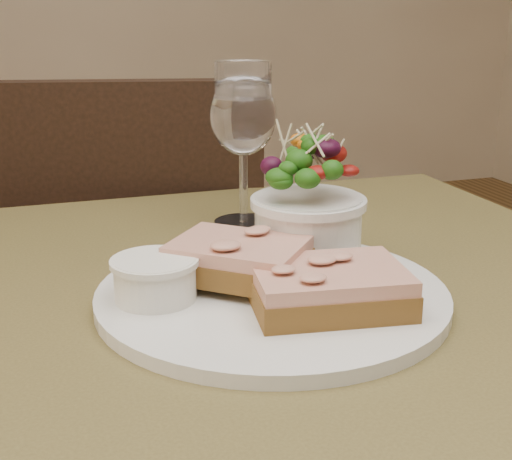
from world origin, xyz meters
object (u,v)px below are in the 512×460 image
object	(u,v)px
chair_far	(140,405)
salad_bowl	(308,199)
wine_glass	(243,121)
cafe_table	(260,409)
sandwich_back	(238,259)
ramekin	(155,277)
sandwich_front	(329,287)
dinner_plate	(272,295)

from	to	relation	value
chair_far	salad_bowl	size ratio (longest dim) A/B	7.09
wine_glass	cafe_table	bearing A→B (deg)	-104.12
chair_far	sandwich_back	xyz separation A→B (m)	(0.01, -0.60, 0.49)
ramekin	wine_glass	size ratio (longest dim) A/B	0.39
sandwich_front	salad_bowl	size ratio (longest dim) A/B	1.07
cafe_table	salad_bowl	xyz separation A→B (m)	(0.07, 0.07, 0.17)
sandwich_front	sandwich_back	bearing A→B (deg)	136.70
dinner_plate	sandwich_back	distance (m)	0.04
salad_bowl	wine_glass	world-z (taller)	wine_glass
sandwich_front	wine_glass	distance (m)	0.29
cafe_table	sandwich_front	world-z (taller)	sandwich_front
sandwich_back	salad_bowl	xyz separation A→B (m)	(0.08, 0.05, 0.04)
sandwich_back	sandwich_front	bearing A→B (deg)	-10.95
cafe_table	ramekin	world-z (taller)	ramekin
salad_bowl	chair_far	bearing A→B (deg)	99.69
ramekin	dinner_plate	bearing A→B (deg)	-5.56
sandwich_front	ramekin	world-z (taller)	ramekin
sandwich_front	salad_bowl	xyz separation A→B (m)	(0.03, 0.12, 0.04)
ramekin	wine_glass	distance (m)	0.28
sandwich_back	wine_glass	xyz separation A→B (m)	(0.07, 0.21, 0.09)
sandwich_back	cafe_table	bearing A→B (deg)	-27.54
ramekin	cafe_table	bearing A→B (deg)	-11.30
chair_far	salad_bowl	xyz separation A→B (m)	(0.09, -0.55, 0.53)
cafe_table	dinner_plate	distance (m)	0.11
ramekin	salad_bowl	size ratio (longest dim) A/B	0.54
chair_far	sandwich_front	size ratio (longest dim) A/B	6.59
salad_bowl	wine_glass	xyz separation A→B (m)	(-0.01, 0.16, 0.05)
cafe_table	sandwich_front	bearing A→B (deg)	-43.75
cafe_table	chair_far	world-z (taller)	chair_far
sandwich_front	dinner_plate	bearing A→B (deg)	129.69
dinner_plate	salad_bowl	distance (m)	0.11
sandwich_front	ramekin	xyz separation A→B (m)	(-0.13, 0.06, 0.00)
cafe_table	chair_far	xyz separation A→B (m)	(-0.02, 0.63, -0.36)
salad_bowl	ramekin	bearing A→B (deg)	-160.93
sandwich_back	ramekin	size ratio (longest dim) A/B	2.06
chair_far	sandwich_back	distance (m)	0.78
sandwich_back	dinner_plate	bearing A→B (deg)	2.38
sandwich_front	sandwich_back	xyz separation A→B (m)	(-0.06, 0.07, 0.01)
dinner_plate	sandwich_front	bearing A→B (deg)	-58.43
chair_far	ramekin	xyz separation A→B (m)	(-0.07, -0.61, 0.49)
sandwich_back	salad_bowl	bearing A→B (deg)	68.98
cafe_table	sandwich_front	size ratio (longest dim) A/B	5.86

